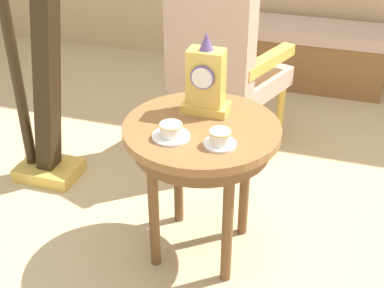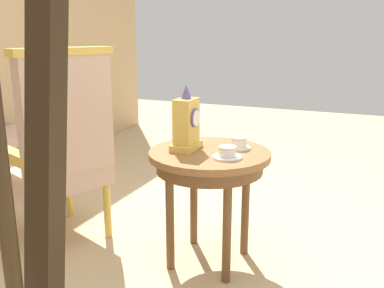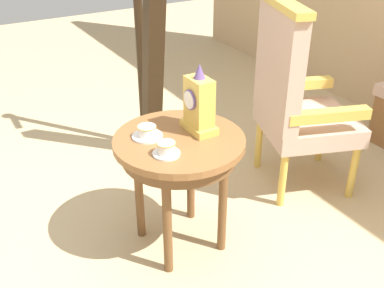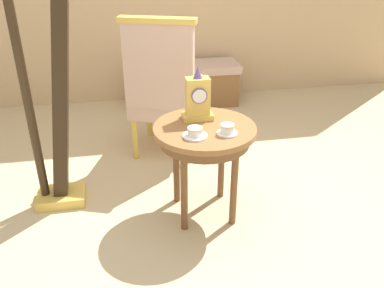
{
  "view_description": "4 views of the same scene",
  "coord_description": "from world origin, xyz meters",
  "px_view_note": "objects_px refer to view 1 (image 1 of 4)",
  "views": [
    {
      "loc": [
        0.56,
        -1.72,
        1.62
      ],
      "look_at": [
        0.01,
        0.01,
        0.53
      ],
      "focal_mm": 49.51,
      "sensor_mm": 36.0,
      "label": 1
    },
    {
      "loc": [
        -1.91,
        -0.74,
        1.21
      ],
      "look_at": [
        -0.03,
        0.08,
        0.67
      ],
      "focal_mm": 39.75,
      "sensor_mm": 36.0,
      "label": 2
    },
    {
      "loc": [
        1.72,
        -0.91,
        1.66
      ],
      "look_at": [
        0.06,
        0.08,
        0.58
      ],
      "focal_mm": 43.49,
      "sensor_mm": 36.0,
      "label": 3
    },
    {
      "loc": [
        -0.44,
        -2.18,
        1.67
      ],
      "look_at": [
        -0.03,
        0.02,
        0.51
      ],
      "focal_mm": 38.54,
      "sensor_mm": 36.0,
      "label": 4
    }
  ],
  "objects_px": {
    "armchair": "(221,53)",
    "teacup_left": "(171,132)",
    "teacup_right": "(220,139)",
    "window_bench": "(310,55)",
    "harp": "(36,55)",
    "side_table": "(202,143)",
    "mantel_clock": "(206,81)"
  },
  "relations": [
    {
      "from": "teacup_left",
      "to": "teacup_right",
      "type": "relative_size",
      "value": 1.18
    },
    {
      "from": "side_table",
      "to": "harp",
      "type": "height_order",
      "value": "harp"
    },
    {
      "from": "side_table",
      "to": "harp",
      "type": "bearing_deg",
      "value": 161.94
    },
    {
      "from": "armchair",
      "to": "harp",
      "type": "height_order",
      "value": "harp"
    },
    {
      "from": "teacup_left",
      "to": "armchair",
      "type": "distance_m",
      "value": 0.98
    },
    {
      "from": "teacup_left",
      "to": "side_table",
      "type": "bearing_deg",
      "value": 55.99
    },
    {
      "from": "teacup_right",
      "to": "window_bench",
      "type": "relative_size",
      "value": 0.11
    },
    {
      "from": "harp",
      "to": "side_table",
      "type": "bearing_deg",
      "value": -18.06
    },
    {
      "from": "harp",
      "to": "window_bench",
      "type": "xyz_separation_m",
      "value": [
        1.15,
        1.64,
        -0.47
      ]
    },
    {
      "from": "teacup_right",
      "to": "mantel_clock",
      "type": "xyz_separation_m",
      "value": [
        -0.13,
        0.24,
        0.11
      ]
    },
    {
      "from": "mantel_clock",
      "to": "armchair",
      "type": "height_order",
      "value": "armchair"
    },
    {
      "from": "armchair",
      "to": "teacup_left",
      "type": "bearing_deg",
      "value": -86.25
    },
    {
      "from": "teacup_right",
      "to": "armchair",
      "type": "distance_m",
      "value": 1.01
    },
    {
      "from": "side_table",
      "to": "teacup_right",
      "type": "height_order",
      "value": "teacup_right"
    },
    {
      "from": "window_bench",
      "to": "side_table",
      "type": "bearing_deg",
      "value": -97.08
    },
    {
      "from": "side_table",
      "to": "mantel_clock",
      "type": "xyz_separation_m",
      "value": [
        -0.02,
        0.12,
        0.22
      ]
    },
    {
      "from": "window_bench",
      "to": "harp",
      "type": "bearing_deg",
      "value": -125.06
    },
    {
      "from": "window_bench",
      "to": "mantel_clock",
      "type": "bearing_deg",
      "value": -98.18
    },
    {
      "from": "armchair",
      "to": "side_table",
      "type": "bearing_deg",
      "value": -80.15
    },
    {
      "from": "teacup_left",
      "to": "window_bench",
      "type": "relative_size",
      "value": 0.14
    },
    {
      "from": "mantel_clock",
      "to": "side_table",
      "type": "bearing_deg",
      "value": -80.37
    },
    {
      "from": "armchair",
      "to": "window_bench",
      "type": "xyz_separation_m",
      "value": [
        0.39,
        1.08,
        -0.37
      ]
    },
    {
      "from": "teacup_left",
      "to": "harp",
      "type": "relative_size",
      "value": 0.08
    },
    {
      "from": "side_table",
      "to": "teacup_left",
      "type": "distance_m",
      "value": 0.18
    },
    {
      "from": "harp",
      "to": "window_bench",
      "type": "relative_size",
      "value": 1.62
    },
    {
      "from": "side_table",
      "to": "window_bench",
      "type": "xyz_separation_m",
      "value": [
        0.24,
        1.93,
        -0.32
      ]
    },
    {
      "from": "mantel_clock",
      "to": "window_bench",
      "type": "bearing_deg",
      "value": 81.82
    },
    {
      "from": "armchair",
      "to": "window_bench",
      "type": "distance_m",
      "value": 1.21
    },
    {
      "from": "teacup_right",
      "to": "window_bench",
      "type": "bearing_deg",
      "value": 86.26
    },
    {
      "from": "armchair",
      "to": "harp",
      "type": "xyz_separation_m",
      "value": [
        -0.76,
        -0.55,
        0.1
      ]
    },
    {
      "from": "teacup_left",
      "to": "armchair",
      "type": "xyz_separation_m",
      "value": [
        -0.06,
        0.98,
        -0.06
      ]
    },
    {
      "from": "armchair",
      "to": "mantel_clock",
      "type": "bearing_deg",
      "value": -80.11
    }
  ]
}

